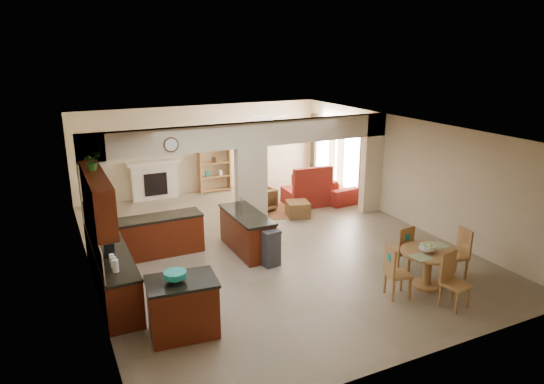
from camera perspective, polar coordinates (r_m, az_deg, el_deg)
name	(u,v)px	position (r m, az deg, el deg)	size (l,w,h in m)	color
floor	(268,244)	(11.69, -0.43, -6.18)	(10.00, 10.00, 0.00)	#7B6A55
ceiling	(268,128)	(10.92, -0.46, 7.50)	(10.00, 10.00, 0.00)	white
wall_back	(202,149)	(15.76, -8.29, 5.01)	(8.00, 8.00, 0.00)	#C5AF90
wall_front	(418,277)	(7.32, 16.81, -9.51)	(8.00, 8.00, 0.00)	#C5AF90
wall_left	(85,213)	(10.25, -21.10, -2.33)	(10.00, 10.00, 0.00)	#C5AF90
wall_right	(404,170)	(13.37, 15.25, 2.50)	(10.00, 10.00, 0.00)	#C5AF90
partition_left_pier	(95,198)	(11.23, -20.08, -0.62)	(0.60, 0.25, 2.80)	#C5AF90
partition_center_pier	(251,190)	(12.18, -2.46, 0.26)	(0.80, 0.25, 2.20)	#C5AF90
partition_right_pier	(372,163)	(13.94, 11.65, 3.31)	(0.60, 0.25, 2.80)	#C5AF90
partition_header	(251,135)	(11.87, -2.54, 6.75)	(8.00, 0.25, 0.60)	#C5AF90
kitchen_counter	(130,255)	(10.42, -16.37, -7.08)	(2.52, 3.29, 1.48)	#3C1807
upper_cabinets	(97,198)	(9.35, -19.87, -0.63)	(0.35, 2.40, 0.90)	#3C1807
peninsula	(247,232)	(11.20, -2.97, -4.73)	(0.70, 1.85, 0.91)	#3C1807
wall_clock	(171,145)	(11.11, -11.78, 5.47)	(0.34, 0.34, 0.03)	#50321A
rug	(275,211)	(13.95, 0.33, -2.30)	(1.60, 1.30, 0.01)	brown
fireplace	(155,180)	(15.39, -13.65, 1.42)	(1.60, 0.35, 1.20)	beige
shelving_unit	(214,164)	(15.81, -6.80, 3.24)	(1.00, 0.32, 1.80)	#A36838
window_a	(353,160)	(15.16, 9.46, 3.72)	(0.02, 0.90, 1.90)	white
window_b	(324,150)	(16.54, 6.08, 4.93)	(0.02, 0.90, 1.90)	white
glazed_door	(337,159)	(15.87, 7.68, 3.82)	(0.02, 0.70, 2.10)	white
drape_a_left	(363,164)	(14.66, 10.67, 3.21)	(0.10, 0.28, 2.30)	#3B1E17
drape_a_right	(341,156)	(15.62, 8.08, 4.16)	(0.10, 0.28, 2.30)	#3B1E17
drape_b_left	(332,154)	(16.02, 7.09, 4.52)	(0.10, 0.28, 2.30)	#3B1E17
drape_b_right	(314,147)	(17.02, 4.91, 5.30)	(0.10, 0.28, 2.30)	#3B1E17
ceiling_fan	(271,118)	(14.27, -0.17, 8.70)	(1.00, 1.00, 0.10)	white
kitchen_island	(183,307)	(8.23, -10.45, -13.15)	(1.20, 0.91, 0.97)	#3C1807
teal_bowl	(175,277)	(7.94, -11.30, -9.74)	(0.36, 0.36, 0.17)	#148B83
trash_can	(271,249)	(10.48, -0.15, -6.77)	(0.35, 0.30, 0.74)	#303032
dining_table	(428,263)	(10.02, 17.91, -7.96)	(1.10, 1.10, 0.75)	#A36838
fruit_bowl	(428,248)	(9.84, 17.83, -6.29)	(0.31, 0.31, 0.17)	#81A824
sofa	(325,185)	(15.40, 6.22, 0.82)	(0.96, 2.46, 0.72)	maroon
chaise	(305,196)	(14.58, 3.96, -0.50)	(1.22, 1.00, 0.49)	maroon
armchair	(261,199)	(13.97, -1.33, -0.85)	(0.72, 0.74, 0.67)	maroon
ottoman	(298,209)	(13.50, 3.05, -2.02)	(0.60, 0.60, 0.43)	maroon
plant	(92,161)	(9.45, -20.43, 3.43)	(0.32, 0.28, 0.35)	#1D4A13
chair_north	(402,247)	(10.48, 15.02, -6.30)	(0.47, 0.47, 1.02)	#A36838
chair_east	(459,251)	(10.65, 21.16, -6.49)	(0.48, 0.48, 1.02)	#A36838
chair_south	(452,278)	(9.45, 20.41, -9.42)	(0.49, 0.49, 1.02)	#A36838
chair_west	(394,270)	(9.44, 14.19, -8.85)	(0.50, 0.50, 1.02)	#A36838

